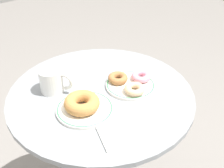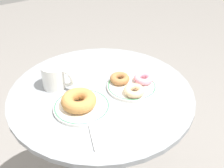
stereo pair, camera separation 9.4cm
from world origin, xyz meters
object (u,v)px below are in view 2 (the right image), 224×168
cafe_table (103,142)px  donut_pink_frosted (144,78)px  coffee_mug (55,76)px  donut_glazed (134,91)px  donut_cinnamon (119,78)px  plate_left (82,106)px  donut_old_fashioned (79,100)px  paper_napkin (114,129)px  plate_right (132,86)px

cafe_table → donut_pink_frosted: donut_pink_frosted is taller
coffee_mug → donut_glazed: bearing=-45.6°
coffee_mug → donut_cinnamon: bearing=-29.2°
donut_pink_frosted → donut_glazed: same height
coffee_mug → plate_left: bearing=-83.1°
donut_old_fashioned → paper_napkin: donut_old_fashioned is taller
donut_old_fashioned → donut_pink_frosted: 0.26m
cafe_table → plate_right: (0.10, -0.04, 0.26)m
paper_napkin → donut_old_fashioned: bearing=103.9°
donut_glazed → paper_napkin: (-0.15, -0.10, -0.02)m
donut_cinnamon → donut_pink_frosted: bearing=-34.5°
donut_cinnamon → coffee_mug: (-0.20, 0.11, 0.02)m
plate_left → donut_cinnamon: 0.19m
plate_left → donut_glazed: size_ratio=2.56×
donut_glazed → coffee_mug: coffee_mug is taller
plate_right → paper_napkin: size_ratio=1.27×
donut_glazed → coffee_mug: size_ratio=0.64×
donut_old_fashioned → plate_left: bearing=-29.8°
donut_pink_frosted → paper_napkin: donut_pink_frosted is taller
cafe_table → donut_old_fashioned: (-0.11, -0.04, 0.29)m
plate_left → donut_pink_frosted: (0.25, -0.00, 0.02)m
cafe_table → coffee_mug: bearing=136.4°
plate_left → donut_old_fashioned: bearing=150.2°
plate_left → donut_old_fashioned: donut_old_fashioned is taller
plate_left → coffee_mug: 0.16m
donut_old_fashioned → coffee_mug: size_ratio=1.02×
coffee_mug → cafe_table: bearing=-43.6°
donut_glazed → donut_pink_frosted: bearing=29.0°
plate_right → donut_glazed: donut_glazed is taller
donut_cinnamon → coffee_mug: bearing=150.8°
donut_pink_frosted → donut_cinnamon: size_ratio=1.00×
cafe_table → donut_cinnamon: (0.08, 0.00, 0.28)m
paper_napkin → donut_glazed: bearing=33.5°
plate_right → donut_old_fashioned: size_ratio=1.56×
coffee_mug → plate_right: bearing=-35.4°
cafe_table → paper_napkin: 0.33m
donut_glazed → cafe_table: bearing=131.4°
paper_napkin → coffee_mug: 0.31m
cafe_table → donut_pink_frosted: (0.15, -0.05, 0.28)m
cafe_table → donut_pink_frosted: size_ratio=10.58×
donut_old_fashioned → coffee_mug: 0.16m
plate_left → plate_right: same height
donut_cinnamon → paper_napkin: 0.24m
donut_pink_frosted → coffee_mug: coffee_mug is taller
donut_cinnamon → coffee_mug: 0.23m
donut_old_fashioned → donut_pink_frosted: donut_old_fashioned is taller
donut_old_fashioned → donut_pink_frosted: bearing=-1.5°
donut_cinnamon → plate_left: bearing=-165.6°
paper_napkin → coffee_mug: (-0.05, 0.30, 0.04)m
donut_glazed → coffee_mug: bearing=134.4°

